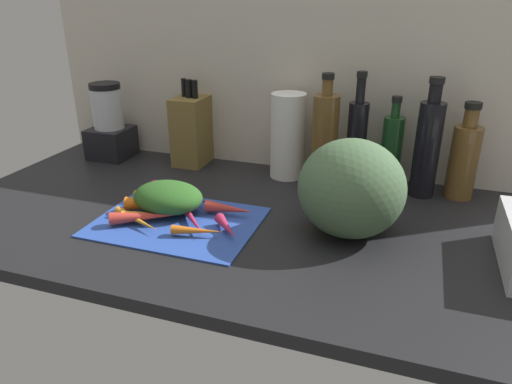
{
  "coord_description": "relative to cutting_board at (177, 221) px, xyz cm",
  "views": [
    {
      "loc": [
        30.26,
        -100.28,
        51.96
      ],
      "look_at": [
        -1.65,
        -6.89,
        9.7
      ],
      "focal_mm": 33.12,
      "sensor_mm": 36.0,
      "label": 1
    }
  ],
  "objects": [
    {
      "name": "carrot_0",
      "position": [
        -6.14,
        -1.46,
        1.5
      ],
      "size": [
        13.89,
        7.36,
        2.19
      ],
      "primitive_type": "cone",
      "rotation": [
        0.0,
        1.57,
        0.39
      ],
      "color": "orange",
      "rests_on": "cutting_board"
    },
    {
      "name": "ground_plane",
      "position": [
        20.94,
        9.56,
        -1.9
      ],
      "size": [
        170.0,
        80.0,
        3.0
      ],
      "primitive_type": "cube",
      "color": "black"
    },
    {
      "name": "winter_squash",
      "position": [
        39.95,
        7.82,
        10.87
      ],
      "size": [
        24.0,
        22.4,
        22.55
      ],
      "primitive_type": "ellipsoid",
      "color": "#4C6B47",
      "rests_on": "ground_plane"
    },
    {
      "name": "carrot_9",
      "position": [
        8.16,
        -5.47,
        1.5
      ],
      "size": [
        12.31,
        4.85,
        2.21
      ],
      "primitive_type": "cone",
      "rotation": [
        0.0,
        1.57,
        0.22
      ],
      "color": "orange",
      "rests_on": "cutting_board"
    },
    {
      "name": "bottle_2",
      "position": [
        46.3,
        40.63,
        10.34
      ],
      "size": [
        5.76,
        5.76,
        25.89
      ],
      "color": "#19421E",
      "rests_on": "ground_plane"
    },
    {
      "name": "carrot_7",
      "position": [
        -0.6,
        8.74,
        1.82
      ],
      "size": [
        11.49,
        11.27,
        2.83
      ],
      "primitive_type": "cone",
      "rotation": [
        0.0,
        1.57,
        -0.77
      ],
      "color": "#B2264C",
      "rests_on": "cutting_board"
    },
    {
      "name": "carrot_5",
      "position": [
        -7.96,
        -5.05,
        1.46
      ],
      "size": [
        15.48,
        8.13,
        2.12
      ],
      "primitive_type": "cone",
      "rotation": [
        0.0,
        1.57,
        -0.4
      ],
      "color": "orange",
      "rests_on": "cutting_board"
    },
    {
      "name": "carrot_11",
      "position": [
        -10.04,
        10.57,
        1.55
      ],
      "size": [
        12.75,
        12.89,
        2.29
      ],
      "primitive_type": "cone",
      "rotation": [
        0.0,
        1.57,
        -0.79
      ],
      "color": "#B2264C",
      "rests_on": "cutting_board"
    },
    {
      "name": "bottle_4",
      "position": [
        65.08,
        39.07,
        10.43
      ],
      "size": [
        7.45,
        7.45,
        25.97
      ],
      "color": "brown",
      "rests_on": "ground_plane"
    },
    {
      "name": "carrot_1",
      "position": [
        4.54,
        -0.71,
        1.45
      ],
      "size": [
        12.51,
        13.36,
        2.11
      ],
      "primitive_type": "cone",
      "rotation": [
        0.0,
        1.57,
        -0.83
      ],
      "color": "#B2264C",
      "rests_on": "cutting_board"
    },
    {
      "name": "wall_back",
      "position": [
        20.94,
        48.06,
        29.6
      ],
      "size": [
        170.0,
        3.0,
        60.0
      ],
      "primitive_type": "cube",
      "color": "beige",
      "rests_on": "ground_plane"
    },
    {
      "name": "bottle_1",
      "position": [
        36.68,
        39.07,
        12.63
      ],
      "size": [
        5.57,
        5.57,
        32.2
      ],
      "color": "black",
      "rests_on": "ground_plane"
    },
    {
      "name": "paper_towel_roll",
      "position": [
        16.73,
        39.06,
        12.12
      ],
      "size": [
        10.19,
        10.19,
        25.04
      ],
      "primitive_type": "cylinder",
      "color": "white",
      "rests_on": "ground_plane"
    },
    {
      "name": "carrot_6",
      "position": [
        -1.56,
        10.35,
        1.89
      ],
      "size": [
        13.38,
        6.86,
        2.98
      ],
      "primitive_type": "cone",
      "rotation": [
        0.0,
        1.57,
        -0.31
      ],
      "color": "#B2264C",
      "rests_on": "cutting_board"
    },
    {
      "name": "carrot_10",
      "position": [
        13.84,
        -2.06,
        1.66
      ],
      "size": [
        8.91,
        9.58,
        2.53
      ],
      "primitive_type": "cone",
      "rotation": [
        0.0,
        1.57,
        -0.84
      ],
      "color": "#B2264C",
      "rests_on": "cutting_board"
    },
    {
      "name": "knife_block",
      "position": [
        -15.33,
        40.58,
        10.63
      ],
      "size": [
        9.5,
        12.79,
        26.99
      ],
      "color": "olive",
      "rests_on": "ground_plane"
    },
    {
      "name": "cutting_board",
      "position": [
        0.0,
        0.0,
        0.0
      ],
      "size": [
        38.78,
        29.12,
        0.8
      ],
      "primitive_type": "cube",
      "color": "#2D51B7",
      "rests_on": "ground_plane"
    },
    {
      "name": "carrot_3",
      "position": [
        -6.76,
        3.18,
        2.19
      ],
      "size": [
        16.96,
        8.39,
        3.58
      ],
      "primitive_type": "cone",
      "rotation": [
        0.0,
        1.57,
        0.3
      ],
      "color": "orange",
      "rests_on": "cutting_board"
    },
    {
      "name": "bottle_3",
      "position": [
        55.53,
        37.06,
        13.43
      ],
      "size": [
        6.68,
        6.68,
        32.07
      ],
      "color": "black",
      "rests_on": "ground_plane"
    },
    {
      "name": "bottle_0",
      "position": [
        28.16,
        36.21,
        13.11
      ],
      "size": [
        7.45,
        7.45,
        31.75
      ],
      "color": "brown",
      "rests_on": "ground_plane"
    },
    {
      "name": "carrot_8",
      "position": [
        -10.68,
        3.89,
        1.57
      ],
      "size": [
        12.64,
        10.86,
        2.33
      ],
      "primitive_type": "cone",
      "rotation": [
        0.0,
        1.57,
        -0.68
      ],
      "color": "orange",
      "rests_on": "cutting_board"
    },
    {
      "name": "carrot_4",
      "position": [
        10.97,
        6.84,
        1.92
      ],
      "size": [
        12.34,
        3.43,
        3.03
      ],
      "primitive_type": "cone",
      "rotation": [
        0.0,
        1.57,
        0.03
      ],
      "color": "red",
      "rests_on": "cutting_board"
    },
    {
      "name": "carrot_2",
      "position": [
        -6.3,
        -3.62,
        1.96
      ],
      "size": [
        16.28,
        10.44,
        3.12
      ],
      "primitive_type": "cone",
      "rotation": [
        0.0,
        1.57,
        0.48
      ],
      "color": "red",
      "rests_on": "cutting_board"
    },
    {
      "name": "blender_appliance",
      "position": [
        -43.74,
        37.22,
        10.26
      ],
      "size": [
        12.89,
        12.89,
        24.79
      ],
      "color": "black",
      "rests_on": "ground_plane"
    },
    {
      "name": "carrot_greens_pile",
      "position": [
        -4.24,
        3.8,
        4.17
      ],
      "size": [
        17.83,
        13.72,
        7.55
      ],
      "primitive_type": "ellipsoid",
      "color": "#2D6023",
      "rests_on": "cutting_board"
    }
  ]
}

